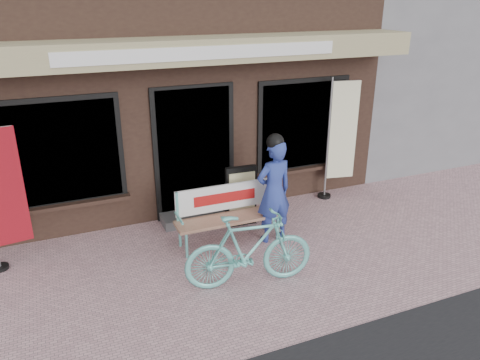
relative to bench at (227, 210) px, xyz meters
name	(u,v)px	position (x,y,z in m)	size (l,w,h in m)	color
ground	(242,273)	(-0.15, -0.92, -0.51)	(70.00, 70.00, 0.00)	#CA9AA1
storefront	(146,21)	(-0.15, 4.04, 2.48)	(7.00, 6.77, 6.00)	black
neighbor_right_near	(446,21)	(8.35, 4.58, 2.29)	(10.00, 7.00, 5.60)	slate
bench	(227,210)	(0.00, 0.00, 0.00)	(1.61, 0.43, 0.87)	#64C3BA
person	(274,189)	(0.65, -0.23, 0.31)	(0.61, 0.44, 1.67)	#2A3C93
bicycle	(249,250)	(-0.16, -1.18, -0.01)	(0.47, 1.65, 0.99)	#64C3BA
nobori_red	(3,196)	(-2.95, 0.48, 0.53)	(0.60, 0.25, 2.02)	gray
nobori_cream	(340,137)	(2.46, 0.79, 0.63)	(0.66, 0.28, 2.20)	gray
menu_stand	(241,196)	(0.39, 0.40, 0.00)	(0.51, 0.14, 1.00)	black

